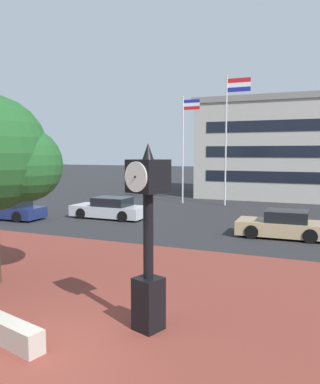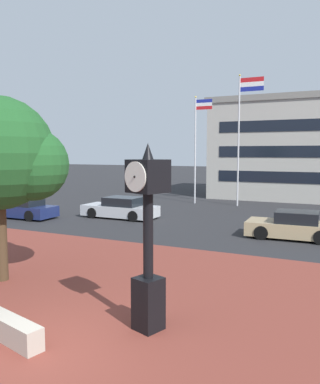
{
  "view_description": "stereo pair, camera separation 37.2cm",
  "coord_description": "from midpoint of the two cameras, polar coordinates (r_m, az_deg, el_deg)",
  "views": [
    {
      "loc": [
        5.02,
        -5.94,
        3.99
      ],
      "look_at": [
        1.65,
        2.0,
        3.12
      ],
      "focal_mm": 36.86,
      "sensor_mm": 36.0,
      "label": 1
    },
    {
      "loc": [
        5.36,
        -5.79,
        3.99
      ],
      "look_at": [
        1.65,
        2.0,
        3.12
      ],
      "focal_mm": 36.86,
      "sensor_mm": 36.0,
      "label": 2
    }
  ],
  "objects": [
    {
      "name": "car_street_distant",
      "position": [
        24.1,
        -5.26,
        -2.39
      ],
      "size": [
        4.61,
        1.97,
        1.28
      ],
      "rotation": [
        0.0,
        0.0,
        1.57
      ],
      "color": "#B7BABF",
      "rests_on": "ground"
    },
    {
      "name": "plaza_brick_paving",
      "position": [
        10.69,
        -5.83,
        -16.12
      ],
      "size": [
        44.0,
        13.19,
        0.01
      ],
      "primitive_type": "cube",
      "color": "brown",
      "rests_on": "ground"
    },
    {
      "name": "flagpole_primary",
      "position": [
        30.77,
        5.67,
        7.1
      ],
      "size": [
        1.39,
        0.14,
        8.26
      ],
      "color": "silver",
      "rests_on": "ground"
    },
    {
      "name": "street_clock",
      "position": [
        8.75,
        -0.5,
        -6.46
      ],
      "size": [
        0.91,
        0.95,
        4.19
      ],
      "rotation": [
        0.0,
        0.0,
        -0.33
      ],
      "color": "black",
      "rests_on": "ground"
    },
    {
      "name": "plaza_tree",
      "position": [
        12.84,
        -20.75,
        4.88
      ],
      "size": [
        3.72,
        3.46,
        5.69
      ],
      "color": "#42301E",
      "rests_on": "ground"
    },
    {
      "name": "car_street_mid",
      "position": [
        19.37,
        19.26,
        -4.71
      ],
      "size": [
        4.15,
        2.03,
        1.28
      ],
      "rotation": [
        0.0,
        0.0,
        1.6
      ],
      "color": "tan",
      "rests_on": "ground"
    },
    {
      "name": "ground_plane",
      "position": [
        8.79,
        -15.32,
        -21.43
      ],
      "size": [
        200.0,
        200.0,
        0.0
      ],
      "primitive_type": "plane",
      "color": "#262628"
    },
    {
      "name": "flagpole_secondary",
      "position": [
        29.81,
        12.05,
        8.96
      ],
      "size": [
        1.8,
        0.14,
        9.6
      ],
      "color": "silver",
      "rests_on": "ground"
    },
    {
      "name": "car_street_near",
      "position": [
        25.36,
        -18.89,
        -2.28
      ],
      "size": [
        4.36,
        1.91,
        1.28
      ],
      "rotation": [
        0.0,
        0.0,
        1.6
      ],
      "color": "navy",
      "rests_on": "ground"
    }
  ]
}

